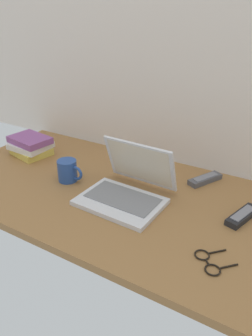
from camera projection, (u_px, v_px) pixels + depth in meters
desk at (123, 197)px, 1.29m from camera, size 1.60×0.76×0.03m
laptop at (127, 188)px, 1.24m from camera, size 0.32×0.30×0.21m
coffee_mug at (68, 171)px, 1.36m from camera, size 0.12×0.08×0.09m
remote_control_near at (242, 216)px, 1.13m from camera, size 0.09×0.17×0.02m
remote_control_far at (205, 179)px, 1.37m from camera, size 0.11×0.16×0.02m
eyeglasses at (208, 262)px, 0.94m from camera, size 0.14×0.14×0.01m
book_stack at (31, 146)px, 1.60m from camera, size 0.21×0.18×0.09m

